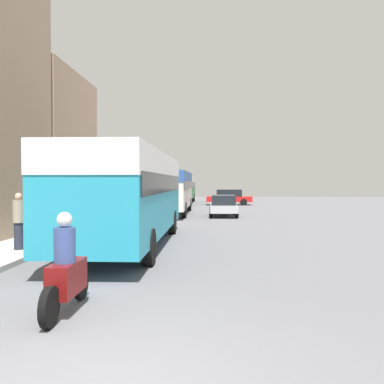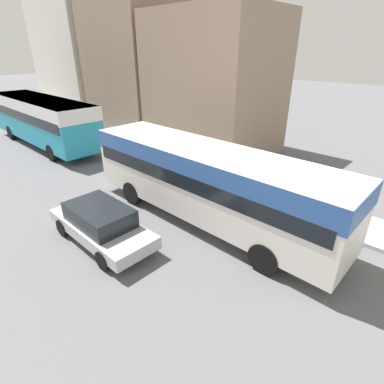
{
  "view_description": "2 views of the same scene",
  "coord_description": "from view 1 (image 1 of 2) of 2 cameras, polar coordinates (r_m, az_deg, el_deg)",
  "views": [
    {
      "loc": [
        1.15,
        -4.42,
        2.24
      ],
      "look_at": [
        -0.35,
        29.35,
        1.43
      ],
      "focal_mm": 40.0,
      "sensor_mm": 36.0,
      "label": 1
    },
    {
      "loc": [
        6.21,
        31.75,
        6.15
      ],
      "look_at": [
        -0.59,
        25.31,
        1.66
      ],
      "focal_mm": 28.0,
      "sensor_mm": 36.0,
      "label": 2
    }
  ],
  "objects": [
    {
      "name": "car_far_curb",
      "position": [
        41.51,
        4.96,
        -0.66
      ],
      "size": [
        4.36,
        1.91,
        1.49
      ],
      "rotation": [
        0.0,
        0.0,
        -1.57
      ],
      "color": "red",
      "rests_on": "ground_plane"
    },
    {
      "name": "pedestrian_walking_away",
      "position": [
        15.75,
        -18.35,
        -3.17
      ],
      "size": [
        0.37,
        0.37,
        1.68
      ],
      "color": "#232838",
      "rests_on": "sidewalk"
    },
    {
      "name": "bus_lead",
      "position": [
        15.0,
        -8.3,
        0.72
      ],
      "size": [
        2.62,
        11.28,
        3.2
      ],
      "color": "teal",
      "rests_on": "ground_plane"
    },
    {
      "name": "car_crossing",
      "position": [
        27.87,
        4.2,
        -1.75
      ],
      "size": [
        1.79,
        4.36,
        1.37
      ],
      "color": "#B7B7BC",
      "rests_on": "ground_plane"
    },
    {
      "name": "pedestrian_near_curb",
      "position": [
        14.23,
        -22.1,
        -3.53
      ],
      "size": [
        0.37,
        0.37,
        1.75
      ],
      "color": "#232838",
      "rests_on": "sidewalk"
    },
    {
      "name": "bus_third_in_line",
      "position": [
        44.94,
        -1.47,
        0.87
      ],
      "size": [
        2.61,
        11.34,
        2.82
      ],
      "color": "#2D8447",
      "rests_on": "ground_plane"
    },
    {
      "name": "bus_following",
      "position": [
        29.65,
        -2.83,
        0.73
      ],
      "size": [
        2.52,
        10.62,
        2.92
      ],
      "color": "silver",
      "rests_on": "ground_plane"
    },
    {
      "name": "building_far_terrace",
      "position": [
        25.77,
        -21.05,
        5.48
      ],
      "size": [
        5.84,
        7.56,
        8.25
      ],
      "color": "gray",
      "rests_on": "ground_plane"
    },
    {
      "name": "motorcycle_behind_lead",
      "position": [
        7.7,
        -16.44,
        -10.32
      ],
      "size": [
        0.39,
        2.24,
        1.73
      ],
      "color": "maroon",
      "rests_on": "ground_plane"
    }
  ]
}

